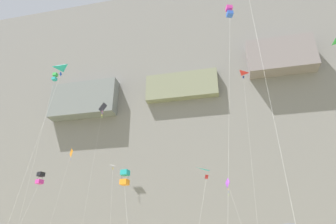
{
  "coord_description": "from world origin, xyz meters",
  "views": [
    {
      "loc": [
        9.38,
        -13.93,
        3.62
      ],
      "look_at": [
        2.39,
        18.01,
        19.7
      ],
      "focal_mm": 31.75,
      "sensor_mm": 36.0,
      "label": 1
    }
  ],
  "objects": [
    {
      "name": "kite_diamond_mid_center",
      "position": [
        8.88,
        23.44,
        11.24
      ],
      "size": [
        3.12,
        2.42,
        12.64
      ],
      "color": "purple",
      "rests_on": "ground"
    },
    {
      "name": "kite_box_far_left",
      "position": [
        0.35,
        10.03,
        9.77
      ],
      "size": [
        2.43,
        2.36,
        10.44
      ],
      "color": "teal",
      "rests_on": "ground"
    },
    {
      "name": "kite_box_near_cliff",
      "position": [
        -16.16,
        21.51,
        13.31
      ],
      "size": [
        1.0,
        5.62,
        14.13
      ],
      "color": "black",
      "rests_on": "ground"
    },
    {
      "name": "kite_diamond_upper_right",
      "position": [
        -21.88,
        37.54,
        21.58
      ],
      "size": [
        1.36,
        5.43,
        23.47
      ],
      "color": "orange",
      "rests_on": "ground"
    },
    {
      "name": "kite_delta_upper_mid",
      "position": [
        12.56,
        31.34,
        30.66
      ],
      "size": [
        1.92,
        6.37,
        31.89
      ],
      "color": "red",
      "rests_on": "ground"
    },
    {
      "name": "kite_box_low_center",
      "position": [
        10.91,
        14.09,
        30.49
      ],
      "size": [
        3.27,
        4.68,
        31.38
      ],
      "color": "#CC3399",
      "rests_on": "ground"
    },
    {
      "name": "kite_delta_far_right",
      "position": [
        -9.6,
        12.82,
        22.81
      ],
      "size": [
        1.55,
        4.77,
        23.66
      ],
      "color": "teal",
      "rests_on": "ground"
    },
    {
      "name": "kite_diamond_high_right",
      "position": [
        -16.14,
        37.79,
        31.39
      ],
      "size": [
        2.24,
        5.11,
        33.44
      ],
      "color": "black",
      "rests_on": "ground"
    },
    {
      "name": "kite_delta_upper_left",
      "position": [
        -10.37,
        32.81,
        16.47
      ],
      "size": [
        2.05,
        2.75,
        17.65
      ],
      "color": "white",
      "rests_on": "ground"
    },
    {
      "name": "kite_delta_mid_left",
      "position": [
        7.07,
        17.04,
        11.19
      ],
      "size": [
        3.28,
        3.69,
        11.56
      ],
      "color": "#38B2D1",
      "rests_on": "ground"
    },
    {
      "name": "kite_box_low_right",
      "position": [
        -17.9,
        22.71,
        30.4
      ],
      "size": [
        0.7,
        2.47,
        31.28
      ],
      "color": "green",
      "rests_on": "ground"
    },
    {
      "name": "cliff_face",
      "position": [
        -0.0,
        56.25,
        35.46
      ],
      "size": [
        180.0,
        27.77,
        70.88
      ],
      "color": "slate",
      "rests_on": "ground"
    }
  ]
}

